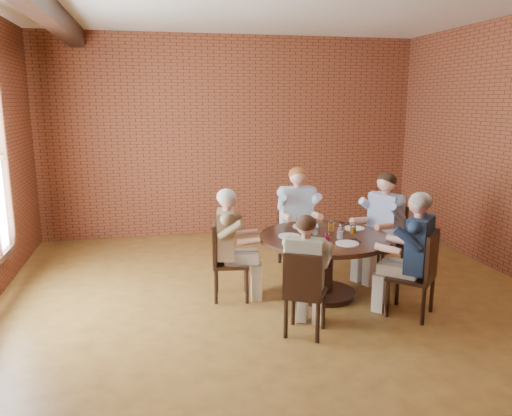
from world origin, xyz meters
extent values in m
plane|color=olive|center=(0.00, 0.00, 0.00)|extent=(7.00, 7.00, 0.00)
plane|color=brown|center=(0.00, 3.50, 1.70)|extent=(7.00, 0.00, 7.00)
cube|color=black|center=(-3.17, 1.44, 1.65)|extent=(0.10, 0.08, 2.20)
cylinder|color=black|center=(0.57, 0.28, 0.03)|extent=(0.77, 0.77, 0.06)
cylinder|color=black|center=(0.57, 0.28, 0.35)|extent=(0.22, 0.22, 0.64)
cylinder|color=black|center=(0.57, 0.28, 0.72)|extent=(1.54, 1.54, 0.05)
cube|color=black|center=(1.52, 0.72, 0.43)|extent=(0.61, 0.61, 0.04)
cube|color=black|center=(1.71, 0.81, 0.71)|extent=(0.23, 0.43, 0.52)
cylinder|color=black|center=(1.25, 0.82, 0.21)|extent=(0.04, 0.04, 0.41)
cylinder|color=black|center=(1.42, 0.46, 0.21)|extent=(0.04, 0.04, 0.41)
cylinder|color=black|center=(1.61, 0.99, 0.21)|extent=(0.04, 0.04, 0.41)
cylinder|color=black|center=(1.78, 0.62, 0.21)|extent=(0.04, 0.04, 0.41)
cube|color=black|center=(0.57, 1.39, 0.43)|extent=(0.46, 0.46, 0.04)
cube|color=black|center=(0.57, 1.60, 0.71)|extent=(0.46, 0.04, 0.53)
cylinder|color=black|center=(0.37, 1.19, 0.21)|extent=(0.04, 0.04, 0.41)
cylinder|color=black|center=(0.77, 1.19, 0.21)|extent=(0.04, 0.04, 0.41)
cylinder|color=black|center=(0.37, 1.59, 0.21)|extent=(0.04, 0.04, 0.41)
cylinder|color=black|center=(0.77, 1.59, 0.21)|extent=(0.04, 0.04, 0.41)
cube|color=black|center=(-0.52, 0.44, 0.43)|extent=(0.47, 0.47, 0.04)
cube|color=black|center=(-0.71, 0.47, 0.69)|extent=(0.10, 0.42, 0.48)
cylinder|color=black|center=(-0.37, 0.24, 0.21)|extent=(0.04, 0.04, 0.41)
cylinder|color=black|center=(-0.32, 0.59, 0.21)|extent=(0.04, 0.04, 0.41)
cylinder|color=black|center=(-0.73, 0.29, 0.21)|extent=(0.04, 0.04, 0.41)
cylinder|color=black|center=(-0.68, 0.65, 0.21)|extent=(0.04, 0.04, 0.41)
cube|color=black|center=(0.05, -0.63, 0.43)|extent=(0.51, 0.51, 0.04)
cube|color=black|center=(-0.03, -0.78, 0.67)|extent=(0.35, 0.22, 0.43)
cylinder|color=black|center=(0.27, -0.57, 0.21)|extent=(0.04, 0.04, 0.41)
cylinder|color=black|center=(-0.01, -0.42, 0.21)|extent=(0.04, 0.04, 0.41)
cylinder|color=black|center=(0.11, -0.85, 0.21)|extent=(0.04, 0.04, 0.41)
cylinder|color=black|center=(-0.16, -0.69, 0.21)|extent=(0.04, 0.04, 0.41)
cube|color=black|center=(1.32, -0.43, 0.43)|extent=(0.63, 0.63, 0.04)
cube|color=black|center=(1.46, -0.57, 0.70)|extent=(0.33, 0.35, 0.51)
cylinder|color=black|center=(1.31, -0.16, 0.21)|extent=(0.04, 0.04, 0.41)
cylinder|color=black|center=(1.05, -0.44, 0.21)|extent=(0.04, 0.04, 0.41)
cylinder|color=black|center=(1.59, -0.42, 0.21)|extent=(0.04, 0.04, 0.41)
cylinder|color=black|center=(1.32, -0.70, 0.21)|extent=(0.04, 0.04, 0.41)
cylinder|color=white|center=(1.03, 0.50, 0.76)|extent=(0.26, 0.26, 0.01)
cylinder|color=white|center=(0.44, 0.72, 0.76)|extent=(0.26, 0.26, 0.01)
cylinder|color=white|center=(0.15, 0.32, 0.76)|extent=(0.26, 0.26, 0.01)
cylinder|color=white|center=(0.70, -0.11, 0.76)|extent=(0.26, 0.26, 0.01)
cylinder|color=white|center=(0.80, 0.31, 0.82)|extent=(0.07, 0.07, 0.14)
cylinder|color=white|center=(0.71, 0.45, 0.82)|extent=(0.07, 0.07, 0.14)
cylinder|color=white|center=(0.35, 0.63, 0.82)|extent=(0.07, 0.07, 0.14)
cylinder|color=white|center=(0.48, 0.36, 0.82)|extent=(0.07, 0.07, 0.14)
cylinder|color=white|center=(0.29, 0.15, 0.82)|extent=(0.07, 0.07, 0.14)
cylinder|color=white|center=(0.48, -0.07, 0.82)|extent=(0.07, 0.07, 0.14)
cylinder|color=white|center=(0.70, 0.11, 0.82)|extent=(0.07, 0.07, 0.14)
cylinder|color=white|center=(0.92, 0.28, 0.82)|extent=(0.07, 0.07, 0.14)
cube|color=black|center=(0.84, -0.01, 0.75)|extent=(0.08, 0.16, 0.01)
camera|label=1|loc=(-1.39, -5.11, 2.30)|focal=35.00mm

